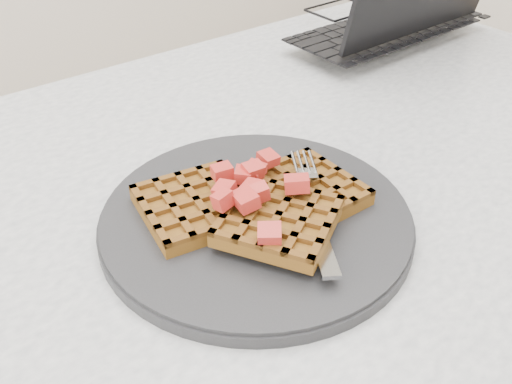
% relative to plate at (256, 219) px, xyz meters
% --- Properties ---
extents(table, '(1.20, 0.80, 0.75)m').
position_rel_plate_xyz_m(table, '(0.07, 0.04, -0.12)').
color(table, silver).
rests_on(table, ground).
extents(plate, '(0.30, 0.30, 0.02)m').
position_rel_plate_xyz_m(plate, '(0.00, 0.00, 0.00)').
color(plate, black).
rests_on(plate, table).
extents(waffles, '(0.21, 0.20, 0.03)m').
position_rel_plate_xyz_m(waffles, '(0.00, -0.00, 0.02)').
color(waffles, brown).
rests_on(waffles, plate).
extents(strawberry_pile, '(0.15, 0.15, 0.02)m').
position_rel_plate_xyz_m(strawberry_pile, '(0.00, 0.00, 0.05)').
color(strawberry_pile, '#A11310').
rests_on(strawberry_pile, waffles).
extents(fork, '(0.12, 0.16, 0.02)m').
position_rel_plate_xyz_m(fork, '(0.04, -0.04, 0.02)').
color(fork, silver).
rests_on(fork, plate).
extents(laptop, '(0.36, 0.26, 0.24)m').
position_rel_plate_xyz_m(laptop, '(0.47, 0.28, 0.03)').
color(laptop, black).
rests_on(laptop, table).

